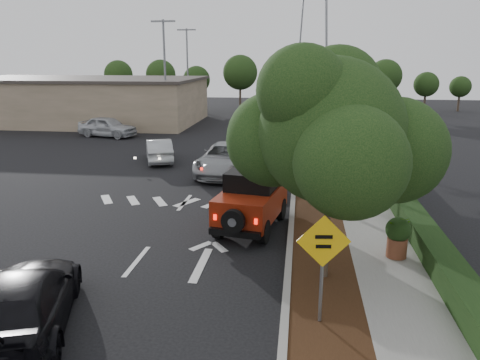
% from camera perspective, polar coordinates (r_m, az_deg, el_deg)
% --- Properties ---
extents(ground, '(120.00, 120.00, 0.00)m').
position_cam_1_polar(ground, '(14.80, -12.46, -9.64)').
color(ground, black).
rests_on(ground, ground).
extents(curb, '(0.20, 70.00, 0.15)m').
position_cam_1_polar(curb, '(25.34, 6.73, 1.05)').
color(curb, '#9E9B93').
rests_on(curb, ground).
extents(planting_strip, '(1.80, 70.00, 0.12)m').
position_cam_1_polar(planting_strip, '(25.35, 8.99, 0.95)').
color(planting_strip, black).
rests_on(planting_strip, ground).
extents(sidewalk, '(2.00, 70.00, 0.12)m').
position_cam_1_polar(sidewalk, '(25.48, 13.26, 0.80)').
color(sidewalk, gray).
rests_on(sidewalk, ground).
extents(hedge, '(0.80, 70.00, 0.80)m').
position_cam_1_polar(hedge, '(25.59, 16.42, 1.43)').
color(hedge, black).
rests_on(hedge, ground).
extents(commercial_building, '(22.00, 12.00, 4.00)m').
position_cam_1_polar(commercial_building, '(47.61, -18.77, 9.11)').
color(commercial_building, '#85755C').
rests_on(commercial_building, ground).
extents(transmission_tower, '(7.00, 4.00, 28.00)m').
position_cam_1_polar(transmission_tower, '(60.94, 8.61, 8.88)').
color(transmission_tower, slate).
rests_on(transmission_tower, ground).
extents(street_tree_near, '(3.80, 3.80, 5.92)m').
position_cam_1_polar(street_tree_near, '(13.56, 10.16, -11.86)').
color(street_tree_near, black).
rests_on(street_tree_near, ground).
extents(street_tree_mid, '(3.20, 3.20, 5.32)m').
position_cam_1_polar(street_tree_mid, '(20.07, 9.33, -2.93)').
color(street_tree_mid, black).
rests_on(street_tree_mid, ground).
extents(street_tree_far, '(3.40, 3.40, 5.62)m').
position_cam_1_polar(street_tree_far, '(26.34, 8.93, 1.33)').
color(street_tree_far, black).
rests_on(street_tree_far, ground).
extents(light_pole_a, '(2.00, 0.22, 9.00)m').
position_cam_1_polar(light_pole_a, '(40.70, -8.85, 6.04)').
color(light_pole_a, slate).
rests_on(light_pole_a, ground).
extents(light_pole_b, '(2.00, 0.22, 9.00)m').
position_cam_1_polar(light_pole_b, '(52.45, -6.26, 8.04)').
color(light_pole_b, slate).
rests_on(light_pole_b, ground).
extents(red_jeep, '(2.45, 4.30, 2.12)m').
position_cam_1_polar(red_jeep, '(16.97, 1.60, -2.21)').
color(red_jeep, black).
rests_on(red_jeep, ground).
extents(silver_suv_ahead, '(2.90, 5.88, 1.60)m').
position_cam_1_polar(silver_suv_ahead, '(24.82, -1.65, 2.58)').
color(silver_suv_ahead, '#919598').
rests_on(silver_suv_ahead, ground).
extents(black_suv_oncoming, '(3.57, 5.44, 1.46)m').
position_cam_1_polar(black_suv_oncoming, '(11.82, -25.00, -13.32)').
color(black_suv_oncoming, black).
rests_on(black_suv_oncoming, ground).
extents(silver_sedan_oncoming, '(2.76, 4.33, 1.35)m').
position_cam_1_polar(silver_sedan_oncoming, '(28.25, -9.84, 3.60)').
color(silver_sedan_oncoming, '#B4B8BC').
rests_on(silver_sedan_oncoming, ground).
extents(parked_suv, '(4.98, 2.93, 1.59)m').
position_cam_1_polar(parked_suv, '(38.09, -15.87, 6.28)').
color(parked_suv, '#B8BCC1').
rests_on(parked_suv, ground).
extents(speed_hump_sign, '(1.21, 0.17, 2.57)m').
position_cam_1_polar(speed_hump_sign, '(10.64, 10.06, -8.96)').
color(speed_hump_sign, slate).
rests_on(speed_hump_sign, ground).
extents(terracotta_planter, '(0.76, 0.76, 1.32)m').
position_cam_1_polar(terracotta_planter, '(14.94, 18.70, -6.16)').
color(terracotta_planter, brown).
rests_on(terracotta_planter, ground).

